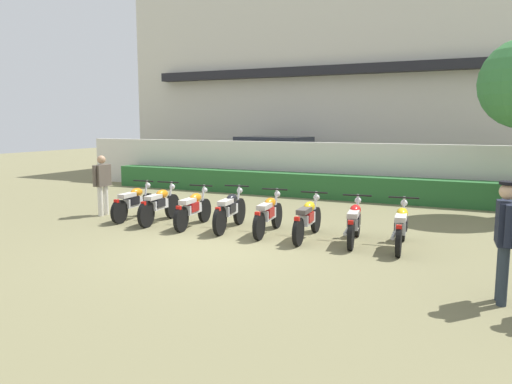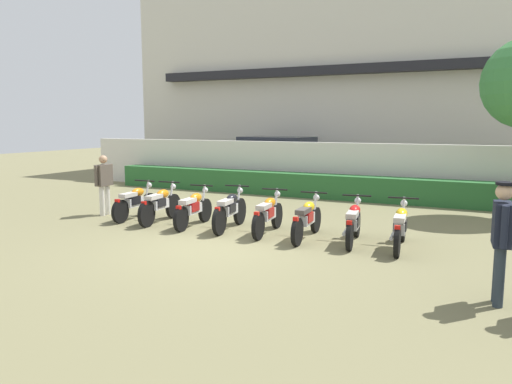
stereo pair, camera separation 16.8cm
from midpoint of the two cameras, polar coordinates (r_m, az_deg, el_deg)
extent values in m
plane|color=olive|center=(9.90, -4.22, -6.29)|extent=(60.00, 60.00, 0.00)
cube|color=beige|center=(23.08, 14.21, 11.79)|extent=(21.35, 6.00, 8.13)
cube|color=black|center=(19.96, 12.24, 13.65)|extent=(17.94, 0.50, 0.36)
cube|color=silver|center=(16.88, 9.28, 2.61)|extent=(20.29, 0.30, 1.77)
cube|color=#28602D|center=(16.27, 8.52, 0.64)|extent=(16.23, 0.70, 0.77)
cube|color=#9EA3A8|center=(19.40, 3.16, 2.95)|extent=(4.68, 2.34, 1.00)
cube|color=#2D333D|center=(19.44, 2.66, 5.41)|extent=(2.87, 1.99, 0.65)
cylinder|color=black|center=(19.56, 8.51, 1.74)|extent=(0.70, 0.30, 0.68)
cylinder|color=black|center=(17.89, 6.09, 1.21)|extent=(0.70, 0.30, 0.68)
cylinder|color=black|center=(21.03, 0.65, 2.26)|extent=(0.70, 0.30, 0.68)
cylinder|color=black|center=(19.49, -2.23, 1.80)|extent=(0.70, 0.30, 0.68)
cylinder|color=black|center=(13.49, -11.80, -1.34)|extent=(0.13, 0.59, 0.58)
cylinder|color=black|center=(12.50, -14.94, -2.18)|extent=(0.13, 0.59, 0.58)
cube|color=silver|center=(12.93, -13.46, -1.12)|extent=(0.24, 0.61, 0.22)
ellipsoid|color=orange|center=(13.03, -13.06, -0.02)|extent=(0.25, 0.45, 0.22)
cube|color=beige|center=(12.71, -14.09, -0.34)|extent=(0.24, 0.53, 0.10)
cube|color=red|center=(12.38, -15.27, -0.97)|extent=(0.11, 0.09, 0.08)
cylinder|color=silver|center=(13.37, -12.06, -0.05)|extent=(0.07, 0.23, 0.65)
cylinder|color=black|center=(13.25, -12.31, 1.27)|extent=(0.60, 0.08, 0.04)
sphere|color=silver|center=(13.43, -11.81, 0.77)|extent=(0.14, 0.14, 0.14)
cylinder|color=silver|center=(12.82, -14.53, -1.82)|extent=(0.11, 0.55, 0.07)
cube|color=black|center=(12.88, -13.60, -0.94)|extent=(0.26, 0.38, 0.20)
cylinder|color=black|center=(12.92, -9.11, -1.59)|extent=(0.15, 0.63, 0.62)
cylinder|color=black|center=(11.89, -12.05, -2.50)|extent=(0.15, 0.63, 0.62)
cube|color=silver|center=(12.33, -10.66, -1.38)|extent=(0.25, 0.62, 0.22)
ellipsoid|color=orange|center=(12.44, -10.28, -0.22)|extent=(0.26, 0.46, 0.22)
cube|color=beige|center=(12.11, -11.25, -0.56)|extent=(0.25, 0.54, 0.10)
cube|color=red|center=(11.76, -12.35, -1.24)|extent=(0.11, 0.09, 0.08)
cylinder|color=silver|center=(12.79, -9.34, -0.24)|extent=(0.07, 0.23, 0.65)
cylinder|color=black|center=(12.67, -9.58, 1.14)|extent=(0.60, 0.09, 0.04)
sphere|color=silver|center=(12.86, -9.11, 0.62)|extent=(0.14, 0.14, 0.14)
cylinder|color=silver|center=(12.21, -11.73, -2.12)|extent=(0.12, 0.55, 0.07)
cube|color=black|center=(12.28, -10.78, -1.18)|extent=(0.27, 0.38, 0.20)
cylinder|color=black|center=(12.32, -5.47, -2.10)|extent=(0.14, 0.59, 0.58)
cylinder|color=black|center=(11.27, -8.17, -3.09)|extent=(0.14, 0.59, 0.58)
cube|color=silver|center=(11.72, -6.88, -1.89)|extent=(0.26, 0.62, 0.22)
ellipsoid|color=orange|center=(11.83, -6.52, -0.66)|extent=(0.26, 0.46, 0.22)
cube|color=beige|center=(11.49, -7.43, -1.04)|extent=(0.25, 0.54, 0.10)
cube|color=red|center=(11.13, -8.45, -1.77)|extent=(0.11, 0.09, 0.08)
cylinder|color=silver|center=(12.19, -5.67, -0.68)|extent=(0.07, 0.23, 0.65)
cylinder|color=black|center=(12.06, -5.88, 0.76)|extent=(0.60, 0.09, 0.04)
sphere|color=silver|center=(12.26, -5.46, 0.22)|extent=(0.14, 0.14, 0.14)
cylinder|color=silver|center=(11.58, -7.97, -2.68)|extent=(0.12, 0.55, 0.07)
cube|color=#A51414|center=(11.67, -7.00, -1.69)|extent=(0.27, 0.38, 0.20)
cylinder|color=black|center=(11.97, -1.47, -2.22)|extent=(0.17, 0.64, 0.64)
cylinder|color=black|center=(10.83, -3.78, -3.32)|extent=(0.17, 0.64, 0.64)
cube|color=silver|center=(11.32, -2.66, -2.04)|extent=(0.27, 0.62, 0.22)
ellipsoid|color=black|center=(11.44, -2.36, -0.77)|extent=(0.27, 0.46, 0.22)
cube|color=beige|center=(11.07, -3.11, -1.17)|extent=(0.26, 0.54, 0.10)
cube|color=red|center=(10.68, -4.00, -1.95)|extent=(0.11, 0.09, 0.08)
cylinder|color=silver|center=(11.83, -1.63, -0.77)|extent=(0.08, 0.23, 0.65)
cylinder|color=black|center=(11.70, -1.79, 0.72)|extent=(0.60, 0.11, 0.04)
sphere|color=silver|center=(11.91, -1.44, 0.16)|extent=(0.14, 0.14, 0.14)
cylinder|color=silver|center=(11.16, -3.71, -2.88)|extent=(0.14, 0.55, 0.07)
cube|color=black|center=(11.27, -2.76, -1.83)|extent=(0.28, 0.39, 0.20)
cylinder|color=black|center=(11.55, 2.84, -2.72)|extent=(0.15, 0.60, 0.59)
cylinder|color=black|center=(10.38, 0.73, -3.94)|extent=(0.15, 0.60, 0.59)
cube|color=silver|center=(10.89, 1.76, -2.57)|extent=(0.26, 0.62, 0.22)
ellipsoid|color=orange|center=(11.01, 2.05, -1.24)|extent=(0.26, 0.46, 0.22)
cube|color=#B2ADA3|center=(10.63, 1.37, -1.67)|extent=(0.25, 0.54, 0.10)
cube|color=red|center=(10.23, 0.54, -2.51)|extent=(0.11, 0.09, 0.08)
cylinder|color=silver|center=(11.41, 2.71, -1.22)|extent=(0.07, 0.23, 0.65)
cylinder|color=black|center=(11.28, 2.59, 0.32)|extent=(0.60, 0.10, 0.04)
sphere|color=silver|center=(11.49, 2.89, -0.25)|extent=(0.14, 0.14, 0.14)
cylinder|color=silver|center=(10.72, 0.72, -3.44)|extent=(0.12, 0.55, 0.07)
cube|color=#A51414|center=(10.83, 1.68, -2.35)|extent=(0.27, 0.38, 0.20)
cylinder|color=black|center=(11.19, 7.30, -3.18)|extent=(0.13, 0.57, 0.57)
cylinder|color=black|center=(9.92, 5.23, -4.59)|extent=(0.13, 0.57, 0.57)
cube|color=silver|center=(10.48, 6.26, -3.09)|extent=(0.24, 0.61, 0.22)
ellipsoid|color=yellow|center=(10.60, 6.54, -1.71)|extent=(0.25, 0.45, 0.22)
cube|color=#4C4742|center=(10.22, 5.92, -2.17)|extent=(0.23, 0.53, 0.10)
cube|color=red|center=(9.77, 5.07, -3.11)|extent=(0.10, 0.09, 0.08)
cylinder|color=silver|center=(11.05, 7.20, -1.64)|extent=(0.06, 0.23, 0.65)
cylinder|color=black|center=(10.92, 7.11, -0.05)|extent=(0.60, 0.07, 0.04)
sphere|color=silver|center=(11.13, 7.37, -0.63)|extent=(0.14, 0.14, 0.14)
cylinder|color=silver|center=(10.30, 5.22, -4.01)|extent=(0.10, 0.55, 0.07)
cube|color=#A51414|center=(10.42, 6.19, -2.87)|extent=(0.26, 0.37, 0.20)
cylinder|color=black|center=(10.89, 11.95, -3.60)|extent=(0.17, 0.57, 0.57)
cylinder|color=black|center=(9.72, 11.19, -4.99)|extent=(0.17, 0.57, 0.57)
cube|color=silver|center=(10.22, 11.58, -3.49)|extent=(0.28, 0.62, 0.22)
ellipsoid|color=red|center=(10.35, 11.72, -2.06)|extent=(0.28, 0.47, 0.22)
cube|color=#B2ADA3|center=(9.96, 11.47, -2.56)|extent=(0.27, 0.54, 0.10)
cube|color=red|center=(9.56, 11.16, -3.48)|extent=(0.11, 0.09, 0.08)
cylinder|color=silver|center=(10.75, 11.95, -2.02)|extent=(0.08, 0.23, 0.65)
cylinder|color=black|center=(10.61, 11.94, -0.40)|extent=(0.60, 0.12, 0.04)
sphere|color=silver|center=(10.83, 12.03, -0.99)|extent=(0.14, 0.14, 0.14)
cylinder|color=silver|center=(10.02, 10.72, -4.46)|extent=(0.15, 0.55, 0.07)
cube|color=black|center=(10.17, 11.56, -3.27)|extent=(0.29, 0.39, 0.20)
cylinder|color=black|center=(10.74, 16.93, -3.90)|extent=(0.15, 0.59, 0.58)
cylinder|color=black|center=(9.45, 16.40, -5.49)|extent=(0.15, 0.59, 0.58)
cube|color=silver|center=(10.01, 16.70, -3.87)|extent=(0.26, 0.62, 0.22)
ellipsoid|color=yellow|center=(10.14, 16.82, -2.41)|extent=(0.26, 0.46, 0.22)
cube|color=beige|center=(9.75, 16.65, -2.92)|extent=(0.25, 0.54, 0.10)
cube|color=red|center=(9.29, 16.42, -3.95)|extent=(0.11, 0.09, 0.08)
cylinder|color=silver|center=(10.59, 16.97, -2.30)|extent=(0.07, 0.23, 0.65)
cylinder|color=black|center=(10.45, 17.01, -0.66)|extent=(0.60, 0.09, 0.04)
sphere|color=silver|center=(10.67, 17.05, -1.25)|extent=(0.14, 0.14, 0.14)
cylinder|color=silver|center=(9.80, 15.86, -4.86)|extent=(0.12, 0.55, 0.07)
cube|color=black|center=(9.95, 16.69, -3.64)|extent=(0.27, 0.38, 0.20)
cylinder|color=silver|center=(13.78, -16.33, -0.87)|extent=(0.13, 0.13, 0.79)
cylinder|color=silver|center=(13.63, -16.92, -0.99)|extent=(0.13, 0.13, 0.79)
cube|color=brown|center=(13.62, -16.74, 1.86)|extent=(0.22, 0.46, 0.56)
cylinder|color=brown|center=(13.83, -15.95, 2.04)|extent=(0.09, 0.09, 0.53)
cylinder|color=brown|center=(13.42, -17.55, 1.80)|extent=(0.09, 0.09, 0.53)
sphere|color=tan|center=(13.59, -16.81, 3.61)|extent=(0.21, 0.21, 0.21)
cylinder|color=#28333D|center=(7.44, 26.74, -8.74)|extent=(0.13, 0.13, 0.82)
cylinder|color=#28333D|center=(7.64, 26.59, -8.29)|extent=(0.13, 0.13, 0.82)
cube|color=black|center=(7.38, 27.00, -3.30)|extent=(0.26, 0.49, 0.58)
cylinder|color=black|center=(7.10, 27.23, -3.62)|extent=(0.09, 0.09, 0.55)
cylinder|color=black|center=(7.66, 26.81, -2.79)|extent=(0.09, 0.09, 0.55)
sphere|color=tan|center=(7.32, 27.22, 0.01)|extent=(0.22, 0.22, 0.22)
cylinder|color=black|center=(7.30, 27.27, 0.87)|extent=(0.23, 0.23, 0.04)
camera|label=1|loc=(0.08, -89.58, 0.06)|focal=34.85mm
camera|label=2|loc=(0.08, 90.42, -0.06)|focal=34.85mm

